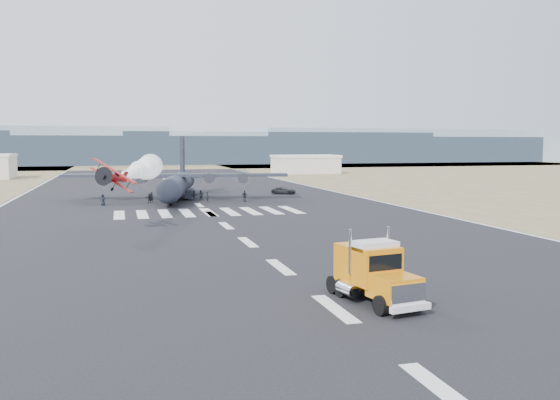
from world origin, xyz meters
name	(u,v)px	position (x,y,z in m)	size (l,w,h in m)	color
ground	(335,309)	(0.00, 0.00, 0.00)	(500.00, 500.00, 0.00)	black
scrub_far	(147,166)	(0.00, 230.00, 0.00)	(500.00, 80.00, 0.00)	brown
runway_markings	(199,205)	(0.00, 60.00, 0.01)	(60.00, 260.00, 0.01)	silver
ridge_seg_d	(144,150)	(0.00, 260.00, 6.50)	(150.00, 50.00, 13.00)	#7D909F
ridge_seg_e	(275,148)	(65.00, 260.00, 7.50)	(150.00, 50.00, 15.00)	#7D909F
ridge_seg_f	(392,146)	(130.00, 260.00, 8.50)	(150.00, 50.00, 17.00)	#7D909F
ridge_seg_g	(498,149)	(195.00, 260.00, 6.50)	(150.00, 50.00, 13.00)	#7D909F
hangar_right	(305,164)	(46.00, 150.00, 3.01)	(20.50, 12.50, 5.90)	beige
semi_truck	(373,272)	(2.73, 0.82, 1.82)	(3.79, 8.44, 3.71)	black
aerobatic_biplane	(114,177)	(-12.42, 34.56, 5.91)	(4.98, 5.17, 3.82)	red
smoke_trail	(147,169)	(-8.13, 52.04, 6.04)	(6.69, 20.90, 3.50)	white
transport_aircraft	(177,183)	(-2.23, 71.15, 2.80)	(37.54, 30.74, 10.87)	black
support_vehicle	(284,191)	(18.12, 76.05, 0.64)	(2.14, 4.64, 1.29)	black
crew_a	(151,197)	(-6.89, 66.58, 0.87)	(0.63, 0.52, 1.74)	black
crew_b	(169,199)	(-4.41, 62.35, 0.86)	(0.84, 0.52, 1.72)	black
crew_c	(194,195)	(0.13, 67.51, 0.92)	(1.19, 0.55, 1.84)	black
crew_d	(245,196)	(7.96, 63.47, 0.93)	(1.09, 0.56, 1.85)	black
crew_e	(103,200)	(-14.40, 63.32, 0.88)	(0.86, 0.53, 1.76)	black
crew_f	(150,198)	(-7.25, 65.41, 0.79)	(1.47, 0.48, 1.59)	black
crew_g	(208,197)	(2.06, 64.99, 0.84)	(0.61, 0.50, 1.67)	black
crew_h	(200,195)	(1.28, 67.99, 0.86)	(0.83, 0.52, 1.72)	black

